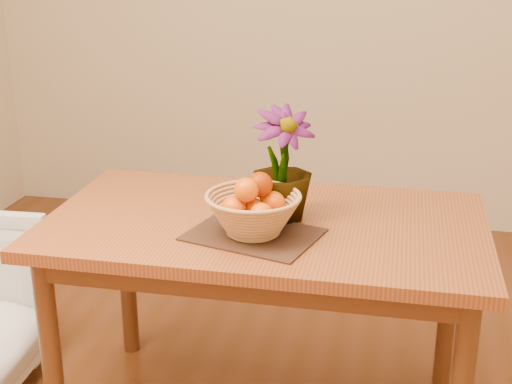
# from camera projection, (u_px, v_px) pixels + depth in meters

# --- Properties ---
(table) EXTENTS (1.40, 0.80, 0.75)m
(table) POSITION_uv_depth(u_px,v_px,m) (265.00, 245.00, 2.31)
(table) COLOR brown
(table) RESTS_ON floor
(placemat) EXTENTS (0.44, 0.37, 0.01)m
(placemat) POSITION_uv_depth(u_px,v_px,m) (253.00, 234.00, 2.16)
(placemat) COLOR #341E13
(placemat) RESTS_ON table
(wicker_basket) EXTENTS (0.29, 0.29, 0.12)m
(wicker_basket) POSITION_uv_depth(u_px,v_px,m) (253.00, 216.00, 2.14)
(wicker_basket) COLOR tan
(wicker_basket) RESTS_ON placemat
(orange_pile) EXTENTS (0.18, 0.18, 0.14)m
(orange_pile) POSITION_uv_depth(u_px,v_px,m) (254.00, 199.00, 2.12)
(orange_pile) COLOR #D75903
(orange_pile) RESTS_ON wicker_basket
(potted_plant) EXTENTS (0.28, 0.28, 0.36)m
(potted_plant) POSITION_uv_depth(u_px,v_px,m) (282.00, 164.00, 2.24)
(potted_plant) COLOR #1A4413
(potted_plant) RESTS_ON table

